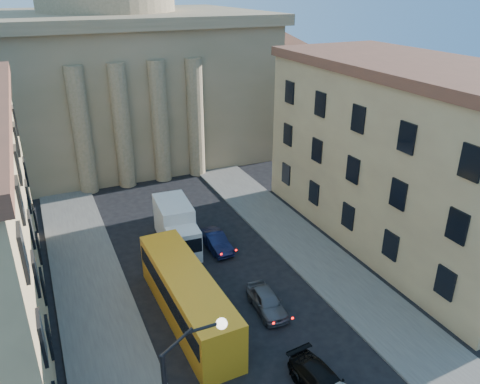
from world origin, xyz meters
name	(u,v)px	position (x,y,z in m)	size (l,w,h in m)	color
sidewalk_left	(109,351)	(-8.50, 18.00, 0.07)	(5.00, 60.00, 0.15)	#4F4D48
sidewalk_right	(344,282)	(8.50, 18.00, 0.07)	(5.00, 60.00, 0.15)	#4F4D48
church	(113,56)	(0.00, 55.47, 11.88)	(68.02, 28.76, 36.60)	#756748
building_right	(410,155)	(17.00, 22.00, 7.42)	(11.60, 26.60, 14.70)	tan
car_right_mid	(323,384)	(1.39, 10.16, 0.69)	(1.92, 4.73, 1.37)	black
car_right_far	(267,301)	(1.88, 17.62, 0.71)	(1.68, 4.17, 1.42)	#505056
car_right_distant	(216,241)	(1.72, 26.41, 0.70)	(1.48, 4.25, 1.40)	#0E1433
city_bus	(187,295)	(-3.17, 19.02, 1.81)	(3.11, 12.04, 3.37)	orange
box_truck	(177,227)	(-0.96, 28.29, 1.70)	(2.98, 6.68, 3.58)	silver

